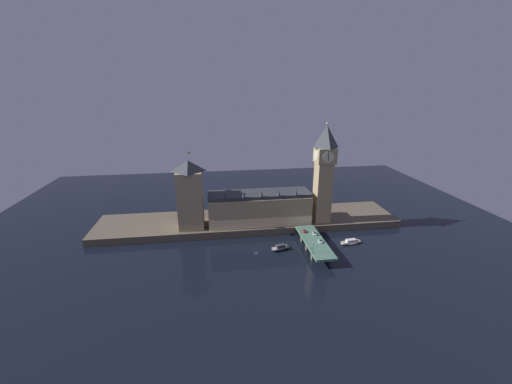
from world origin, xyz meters
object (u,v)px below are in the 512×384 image
at_px(victoria_tower, 190,194).
at_px(boat_downstream, 351,242).
at_px(street_lamp_near, 313,246).
at_px(boat_upstream, 280,248).
at_px(car_southbound_trail, 315,234).
at_px(pedestrian_near_rail, 311,248).
at_px(pedestrian_far_rail, 301,232).
at_px(clock_tower, 324,171).
at_px(car_northbound_lead, 305,231).
at_px(car_southbound_lead, 320,241).

xyz_separation_m(victoria_tower, boat_downstream, (104.34, -30.69, -27.87)).
relative_size(street_lamp_near, boat_upstream, 0.54).
relative_size(victoria_tower, car_southbound_trail, 12.39).
bearing_deg(pedestrian_near_rail, pedestrian_far_rail, 90.00).
xyz_separation_m(victoria_tower, boat_upstream, (56.39, -32.51, -27.66)).
height_order(victoria_tower, pedestrian_near_rail, victoria_tower).
bearing_deg(street_lamp_near, victoria_tower, 145.34).
distance_m(clock_tower, boat_upstream, 62.48).
xyz_separation_m(pedestrian_near_rail, pedestrian_far_rail, (0.00, 22.18, -0.00)).
bearing_deg(pedestrian_near_rail, victoria_tower, 147.76).
distance_m(pedestrian_near_rail, boat_downstream, 35.91).
bearing_deg(pedestrian_near_rail, boat_upstream, 140.49).
height_order(victoria_tower, car_southbound_trail, victoria_tower).
bearing_deg(car_northbound_lead, clock_tower, 47.20).
height_order(clock_tower, car_southbound_lead, clock_tower).
xyz_separation_m(victoria_tower, street_lamp_near, (71.82, -49.66, -18.32)).
height_order(clock_tower, car_northbound_lead, clock_tower).
xyz_separation_m(pedestrian_near_rail, street_lamp_near, (-0.40, -4.10, 3.50)).
bearing_deg(victoria_tower, street_lamp_near, -34.66).
relative_size(victoria_tower, pedestrian_far_rail, 31.84).
relative_size(car_northbound_lead, boat_downstream, 0.26).
relative_size(victoria_tower, car_southbound_lead, 13.30).
bearing_deg(car_northbound_lead, car_southbound_lead, -70.14).
relative_size(clock_tower, car_southbound_trail, 16.45).
distance_m(clock_tower, victoria_tower, 93.82).
bearing_deg(street_lamp_near, car_northbound_lead, 83.35).
height_order(clock_tower, victoria_tower, clock_tower).
xyz_separation_m(victoria_tower, pedestrian_near_rail, (72.22, -45.56, -21.81)).
relative_size(car_southbound_trail, boat_upstream, 0.33).
bearing_deg(car_southbound_trail, boat_downstream, -9.59).
height_order(car_northbound_lead, car_southbound_lead, car_southbound_lead).
height_order(car_northbound_lead, car_southbound_trail, car_southbound_trail).
relative_size(car_northbound_lead, pedestrian_near_rail, 2.33).
distance_m(car_northbound_lead, boat_upstream, 22.05).
distance_m(car_southbound_lead, street_lamp_near, 15.32).
relative_size(car_southbound_lead, street_lamp_near, 0.57).
height_order(pedestrian_far_rail, street_lamp_near, street_lamp_near).
height_order(car_southbound_trail, street_lamp_near, street_lamp_near).
distance_m(clock_tower, street_lamp_near, 60.34).
bearing_deg(pedestrian_far_rail, boat_downstream, -12.82).
bearing_deg(pedestrian_near_rail, street_lamp_near, -95.57).
height_order(clock_tower, pedestrian_far_rail, clock_tower).
bearing_deg(boat_downstream, boat_upstream, -177.83).
height_order(car_northbound_lead, boat_upstream, car_northbound_lead).
bearing_deg(boat_downstream, street_lamp_near, -149.74).
bearing_deg(street_lamp_near, car_southbound_lead, 53.64).
height_order(car_southbound_trail, boat_upstream, car_southbound_trail).
relative_size(pedestrian_near_rail, boat_upstream, 0.13).
xyz_separation_m(car_northbound_lead, car_southbound_lead, (5.61, -15.53, 0.03)).
bearing_deg(car_northbound_lead, victoria_tower, 163.55).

